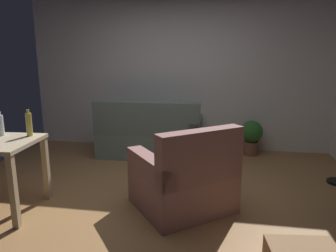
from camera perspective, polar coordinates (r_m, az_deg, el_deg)
The scene contains 7 objects.
ground_plane at distance 3.62m, azimuth -2.94°, elevation -13.53°, with size 5.20×4.40×0.02m, color #9E7042.
wall_rear at distance 5.42m, azimuth 1.92°, elevation 10.16°, with size 5.20×0.10×2.70m, color silver.
couch at distance 5.04m, azimuth -3.32°, elevation -2.03°, with size 1.64×0.84×0.92m.
potted_plant at distance 5.25m, azimuth 15.11°, elevation -1.62°, with size 0.36×0.36×0.57m.
armchair at distance 3.29m, azimuth 3.10°, elevation -9.93°, with size 1.23×1.22×0.92m.
bottle_clear at distance 3.74m, azimuth -28.46°, elevation 0.15°, with size 0.07×0.07×0.26m.
bottle_squat at distance 3.59m, azimuth -24.22°, elevation 0.32°, with size 0.06×0.06×0.29m.
Camera 1 is at (0.71, -3.17, 1.58)m, focal length 33.11 mm.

